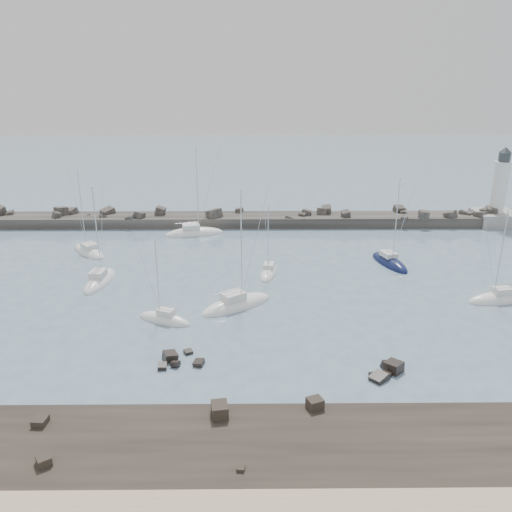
% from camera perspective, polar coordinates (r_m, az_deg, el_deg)
% --- Properties ---
extents(ground, '(400.00, 400.00, 0.00)m').
position_cam_1_polar(ground, '(55.49, -3.23, -7.08)').
color(ground, slate).
rests_on(ground, ground).
extents(rock_shelf, '(140.00, 12.14, 1.82)m').
position_cam_1_polar(rock_shelf, '(37.12, -4.50, -22.32)').
color(rock_shelf, black).
rests_on(rock_shelf, ground).
extents(rock_cluster_near, '(4.33, 3.68, 1.45)m').
position_cam_1_polar(rock_cluster_near, '(48.01, -9.05, -11.70)').
color(rock_cluster_near, black).
rests_on(rock_cluster_near, ground).
extents(rock_cluster_far, '(3.64, 3.38, 1.81)m').
position_cam_1_polar(rock_cluster_far, '(47.05, 14.68, -12.82)').
color(rock_cluster_far, black).
rests_on(rock_cluster_far, ground).
extents(breakwater, '(115.00, 7.04, 5.07)m').
position_cam_1_polar(breakwater, '(91.50, -6.76, 3.76)').
color(breakwater, '#32302D').
rests_on(breakwater, ground).
extents(lighthouse, '(7.00, 7.00, 14.60)m').
position_cam_1_polar(lighthouse, '(100.56, 25.77, 5.02)').
color(lighthouse, gray).
rests_on(lighthouse, ground).
extents(sailboat_1, '(7.71, 8.20, 13.55)m').
position_cam_1_polar(sailboat_1, '(79.97, -18.57, 0.43)').
color(sailboat_1, white).
rests_on(sailboat_1, ground).
extents(sailboat_3, '(3.44, 8.65, 13.49)m').
position_cam_1_polar(sailboat_3, '(67.82, -17.40, -2.78)').
color(sailboat_3, white).
rests_on(sailboat_3, ground).
extents(sailboat_4, '(10.44, 5.28, 15.73)m').
position_cam_1_polar(sailboat_4, '(85.65, -7.08, 2.55)').
color(sailboat_4, white).
rests_on(sailboat_4, ground).
extents(sailboat_5, '(6.54, 4.33, 10.18)m').
position_cam_1_polar(sailboat_5, '(55.58, -10.42, -7.19)').
color(sailboat_5, white).
rests_on(sailboat_5, ground).
extents(sailboat_6, '(3.23, 6.85, 10.54)m').
position_cam_1_polar(sailboat_6, '(67.61, 1.43, -1.95)').
color(sailboat_6, white).
rests_on(sailboat_6, ground).
extents(sailboat_7, '(9.21, 7.68, 14.73)m').
position_cam_1_polar(sailboat_7, '(58.02, -2.24, -5.66)').
color(sailboat_7, white).
rests_on(sailboat_7, ground).
extents(sailboat_8, '(4.89, 8.91, 13.51)m').
position_cam_1_polar(sailboat_8, '(73.74, 15.00, -0.77)').
color(sailboat_8, '#0F1740').
rests_on(sailboat_8, ground).
extents(sailboat_9, '(7.80, 3.58, 12.13)m').
position_cam_1_polar(sailboat_9, '(65.97, 25.90, -4.53)').
color(sailboat_9, white).
rests_on(sailboat_9, ground).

